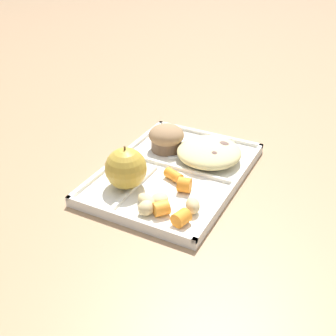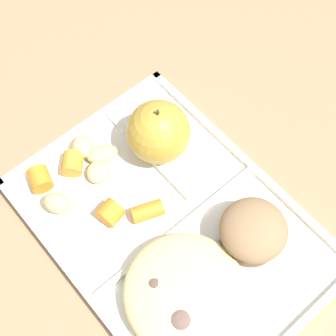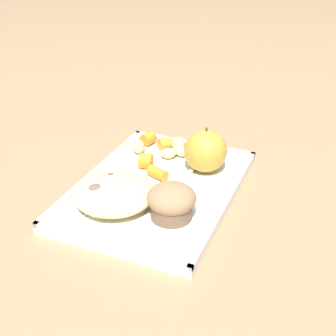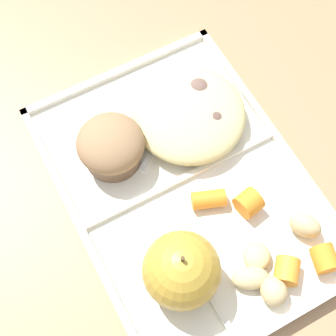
{
  "view_description": "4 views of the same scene",
  "coord_description": "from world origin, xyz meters",
  "px_view_note": "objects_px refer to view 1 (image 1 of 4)",
  "views": [
    {
      "loc": [
        -0.65,
        -0.33,
        0.47
      ],
      "look_at": [
        -0.04,
        -0.01,
        0.04
      ],
      "focal_mm": 46.23,
      "sensor_mm": 36.0,
      "label": 1
    },
    {
      "loc": [
        0.15,
        -0.13,
        0.55
      ],
      "look_at": [
        -0.04,
        0.03,
        0.05
      ],
      "focal_mm": 52.29,
      "sensor_mm": 36.0,
      "label": 2
    },
    {
      "loc": [
        0.61,
        0.28,
        0.43
      ],
      "look_at": [
        -0.05,
        -0.0,
        0.03
      ],
      "focal_mm": 49.04,
      "sensor_mm": 36.0,
      "label": 3
    },
    {
      "loc": [
        -0.19,
        0.12,
        0.55
      ],
      "look_at": [
        0.02,
        0.01,
        0.03
      ],
      "focal_mm": 55.32,
      "sensor_mm": 36.0,
      "label": 4
    }
  ],
  "objects_px": {
    "green_apple": "(126,168)",
    "plastic_fork": "(209,154)",
    "bran_muffin": "(166,138)",
    "lunch_tray": "(174,174)"
  },
  "relations": [
    {
      "from": "green_apple",
      "to": "plastic_fork",
      "type": "height_order",
      "value": "green_apple"
    },
    {
      "from": "lunch_tray",
      "to": "plastic_fork",
      "type": "distance_m",
      "value": 0.1
    },
    {
      "from": "lunch_tray",
      "to": "green_apple",
      "type": "relative_size",
      "value": 4.2
    },
    {
      "from": "plastic_fork",
      "to": "lunch_tray",
      "type": "bearing_deg",
      "value": 159.32
    },
    {
      "from": "green_apple",
      "to": "plastic_fork",
      "type": "xyz_separation_m",
      "value": [
        0.18,
        -0.09,
        -0.04
      ]
    },
    {
      "from": "lunch_tray",
      "to": "bran_muffin",
      "type": "distance_m",
      "value": 0.1
    },
    {
      "from": "lunch_tray",
      "to": "bran_muffin",
      "type": "bearing_deg",
      "value": 36.98
    },
    {
      "from": "lunch_tray",
      "to": "bran_muffin",
      "type": "height_order",
      "value": "bran_muffin"
    },
    {
      "from": "bran_muffin",
      "to": "plastic_fork",
      "type": "relative_size",
      "value": 0.62
    },
    {
      "from": "bran_muffin",
      "to": "lunch_tray",
      "type": "bearing_deg",
      "value": -143.02
    }
  ]
}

